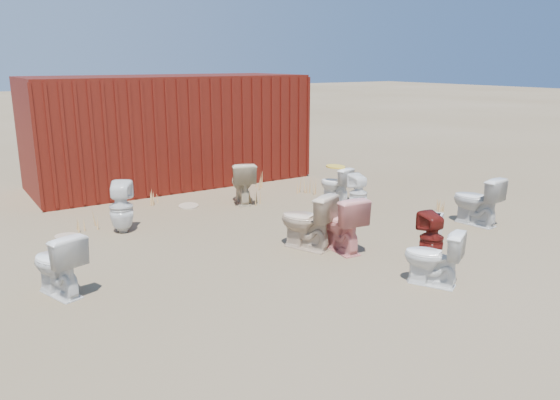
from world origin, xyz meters
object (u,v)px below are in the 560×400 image
toilet_front_maroon (431,238)px  toilet_back_a (121,207)px  shipping_container (169,130)px  toilet_back_beige_left (306,221)px  toilet_front_c (433,257)px  toilet_front_e (476,200)px  toilet_back_e (358,194)px  toilet_front_a (57,264)px  toilet_back_beige_right (242,182)px  toilet_back_yellowlid (335,184)px  loose_tank (434,227)px  toilet_front_pink (341,223)px

toilet_front_maroon → toilet_back_a: bearing=-41.8°
shipping_container → toilet_back_beige_left: (-0.08, -5.44, -0.78)m
toilet_front_c → toilet_front_e: 2.97m
shipping_container → toilet_back_e: bearing=-67.0°
toilet_back_beige_left → toilet_front_a: bearing=-26.9°
toilet_back_a → toilet_front_c: bearing=150.0°
toilet_back_beige_right → toilet_back_e: toilet_back_beige_right is taller
toilet_front_a → toilet_back_a: (1.39, 2.02, 0.03)m
toilet_back_yellowlid → loose_tank: bearing=72.7°
toilet_back_a → toilet_back_e: 4.16m
toilet_front_a → toilet_back_beige_left: toilet_back_beige_left is taller
toilet_back_yellowlid → toilet_front_a: bearing=4.0°
toilet_front_maroon → toilet_back_yellowlid: 3.63m
toilet_front_maroon → toilet_back_yellowlid: toilet_front_maroon is taller
toilet_front_c → toilet_back_e: bearing=-143.1°
toilet_front_a → toilet_front_pink: bearing=153.1°
toilet_front_maroon → toilet_back_a: 4.84m
toilet_back_beige_left → loose_tank: 2.12m
shipping_container → toilet_front_e: (3.05, -6.01, -0.78)m
shipping_container → toilet_front_c: shipping_container is taller
shipping_container → toilet_back_a: bearing=-123.9°
toilet_back_a → toilet_front_pink: bearing=161.5°
toilet_back_beige_left → toilet_back_e: (1.94, 1.07, -0.06)m
toilet_back_beige_left → loose_tank: (1.99, -0.69, -0.25)m
toilet_front_a → toilet_back_e: bearing=170.8°
toilet_front_e → toilet_back_a: size_ratio=1.00×
toilet_back_a → loose_tank: 5.01m
toilet_back_yellowlid → toilet_back_e: toilet_back_e is taller
toilet_back_beige_right → toilet_back_e: size_ratio=1.13×
toilet_back_e → toilet_front_a: bearing=11.3°
shipping_container → toilet_front_a: shipping_container is taller
toilet_front_a → toilet_back_beige_right: toilet_back_beige_right is taller
loose_tank → toilet_back_yellowlid: bearing=54.0°
toilet_back_beige_right → toilet_back_a: bearing=33.4°
toilet_front_c → toilet_front_e: bearing=-180.0°
toilet_front_maroon → toilet_back_e: 2.66m
toilet_front_pink → toilet_back_a: bearing=-41.8°
toilet_front_a → toilet_back_e: 5.44m
toilet_front_maroon → toilet_back_a: (-3.12, 3.70, 0.06)m
shipping_container → toilet_back_beige_right: 2.73m
toilet_back_beige_right → shipping_container: bearing=-60.1°
toilet_back_beige_left → toilet_front_c: bearing=81.8°
toilet_front_e → toilet_back_beige_right: (-2.62, 3.43, -0.01)m
toilet_front_a → toilet_front_pink: (3.81, -0.60, 0.03)m
shipping_container → toilet_front_pink: (0.29, -5.79, -0.78)m
shipping_container → toilet_front_e: bearing=-63.1°
toilet_back_e → loose_tank: 1.77m
toilet_back_beige_left → toilet_front_maroon: bearing=103.8°
toilet_front_e → toilet_back_beige_left: toilet_back_beige_left is taller
toilet_back_yellowlid → loose_tank: 2.72m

